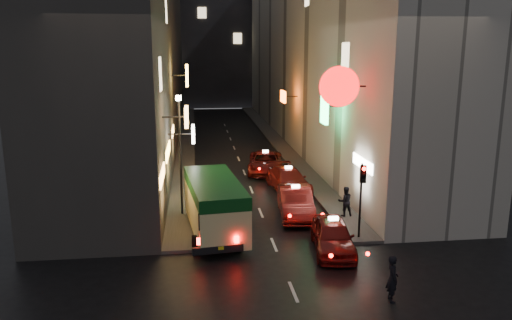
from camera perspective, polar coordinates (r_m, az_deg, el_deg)
name	(u,v)px	position (r m, az deg, el deg)	size (l,w,h in m)	color
building_left	(141,44)	(46.65, -13.03, 12.75)	(7.56, 52.00, 18.00)	#32302E
building_right	(316,44)	(47.80, 6.93, 12.97)	(8.34, 52.00, 18.00)	#ADA89F
building_far	(215,32)	(78.53, -4.71, 14.36)	(30.00, 10.00, 22.00)	#35353A
sidewalk_left	(186,142)	(47.23, -7.96, 2.06)	(1.50, 52.00, 0.15)	#494744
sidewalk_right	(276,140)	(47.84, 2.28, 2.31)	(1.50, 52.00, 0.15)	#494744
minibus	(214,201)	(23.58, -4.78, -4.64)	(2.89, 6.49, 2.70)	beige
taxi_near	(333,233)	(22.18, 8.78, -8.29)	(2.82, 5.46, 1.83)	maroon
taxi_second	(295,200)	(26.40, 4.53, -4.55)	(2.85, 5.86, 1.97)	maroon
taxi_third	(288,178)	(31.05, 3.72, -2.05)	(2.70, 5.35, 1.80)	maroon
taxi_far	(265,161)	(35.52, 1.08, -0.09)	(2.94, 5.56, 1.85)	maroon
pedestrian_crossing	(393,276)	(18.48, 15.34, -12.62)	(0.63, 0.41, 1.91)	black
pedestrian_sidewalk	(345,199)	(26.34, 10.16, -4.45)	(0.67, 0.42, 1.78)	black
traffic_light	(362,185)	(22.98, 12.04, -2.80)	(0.26, 0.43, 3.50)	black
lamp_post	(180,147)	(25.93, -8.67, 1.45)	(0.28, 0.28, 6.22)	black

